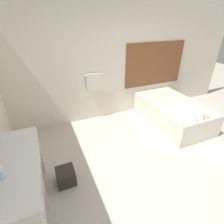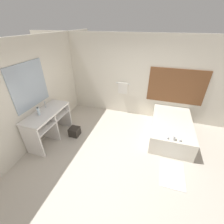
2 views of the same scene
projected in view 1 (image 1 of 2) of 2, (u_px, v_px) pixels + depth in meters
ground_plane at (153, 176)px, 2.89m from camera, size 16.00×16.00×0.00m
wall_back_with_blinds at (106, 64)px, 4.05m from camera, size 7.40×0.13×2.70m
vanity_counter at (17, 179)px, 2.04m from camera, size 0.58×1.38×0.92m
bathtub at (172, 111)px, 4.25m from camera, size 1.10×1.84×0.65m
waste_bin at (66, 176)px, 2.73m from camera, size 0.28×0.28×0.26m
bath_mat at (221, 156)px, 3.29m from camera, size 0.52×0.77×0.02m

